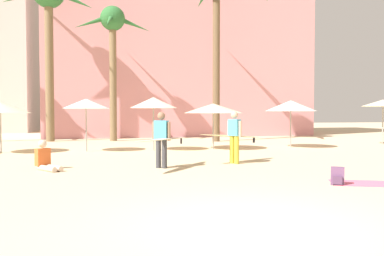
% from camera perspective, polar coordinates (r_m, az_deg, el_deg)
% --- Properties ---
extents(ground, '(120.00, 120.00, 0.00)m').
position_cam_1_polar(ground, '(6.01, 9.07, -13.93)').
color(ground, beige).
extents(hotel_pink, '(19.62, 8.96, 16.42)m').
position_cam_1_polar(hotel_pink, '(32.62, -2.35, 13.67)').
color(hotel_pink, pink).
rests_on(hotel_pink, ground).
extents(palm_tree_left, '(5.27, 5.20, 9.83)m').
position_cam_1_polar(palm_tree_left, '(25.77, -20.13, 15.98)').
color(palm_tree_left, brown).
rests_on(palm_tree_left, ground).
extents(palm_tree_right, '(4.59, 4.50, 8.17)m').
position_cam_1_polar(palm_tree_right, '(24.86, -11.46, 13.17)').
color(palm_tree_right, brown).
rests_on(palm_tree_right, ground).
extents(cafe_umbrella_1, '(2.50, 2.50, 2.31)m').
position_cam_1_polar(cafe_umbrella_1, '(19.81, 14.16, 3.15)').
color(cafe_umbrella_1, gray).
rests_on(cafe_umbrella_1, ground).
extents(cafe_umbrella_2, '(2.03, 2.03, 2.32)m').
position_cam_1_polar(cafe_umbrella_2, '(17.79, -15.15, 3.42)').
color(cafe_umbrella_2, gray).
rests_on(cafe_umbrella_2, ground).
extents(cafe_umbrella_3, '(2.12, 2.12, 2.40)m').
position_cam_1_polar(cafe_umbrella_3, '(17.67, -5.62, 3.68)').
color(cafe_umbrella_3, gray).
rests_on(cafe_umbrella_3, ground).
extents(cafe_umbrella_4, '(2.19, 2.19, 2.40)m').
position_cam_1_polar(cafe_umbrella_4, '(23.14, 26.02, 3.27)').
color(cafe_umbrella_4, gray).
rests_on(cafe_umbrella_4, ground).
extents(cafe_umbrella_5, '(2.78, 2.78, 2.13)m').
position_cam_1_polar(cafe_umbrella_5, '(18.30, 3.11, 2.86)').
color(cafe_umbrella_5, gray).
rests_on(cafe_umbrella_5, ground).
extents(cafe_umbrella_7, '(2.47, 2.47, 2.14)m').
position_cam_1_polar(cafe_umbrella_7, '(18.40, -26.10, 2.66)').
color(cafe_umbrella_7, gray).
rests_on(cafe_umbrella_7, ground).
extents(beach_towel, '(1.75, 1.39, 0.01)m').
position_cam_1_polar(beach_towel, '(10.21, 23.84, -7.38)').
color(beach_towel, '#EF6684').
rests_on(beach_towel, ground).
extents(backpack, '(0.35, 0.34, 0.42)m').
position_cam_1_polar(backpack, '(9.76, 20.39, -6.61)').
color(backpack, '#694368').
rests_on(backpack, ground).
extents(person_near_left, '(2.74, 1.59, 1.73)m').
position_cam_1_polar(person_near_left, '(13.17, 6.04, -1.07)').
color(person_near_left, gold).
rests_on(person_near_left, ground).
extents(person_far_right, '(2.17, 2.65, 1.71)m').
position_cam_1_polar(person_far_right, '(11.84, -4.39, -1.46)').
color(person_far_right, '#3D3D42').
rests_on(person_far_right, ground).
extents(person_far_left, '(0.86, 0.98, 0.89)m').
position_cam_1_polar(person_far_left, '(12.30, -20.48, -4.34)').
color(person_far_left, beige).
rests_on(person_far_left, ground).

